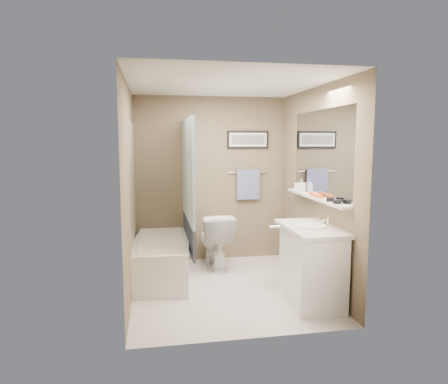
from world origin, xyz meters
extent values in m
plane|color=silver|center=(0.00, 0.00, 0.00)|extent=(2.50, 2.50, 0.00)
cube|color=white|center=(0.00, 0.00, 2.38)|extent=(2.20, 2.50, 0.04)
cube|color=brown|center=(0.00, 1.23, 1.20)|extent=(2.20, 0.04, 2.40)
cube|color=brown|center=(0.00, -1.23, 1.20)|extent=(2.20, 0.04, 2.40)
cube|color=brown|center=(-1.08, 0.00, 1.20)|extent=(0.04, 2.50, 2.40)
cube|color=brown|center=(1.08, 0.00, 1.20)|extent=(0.04, 2.50, 2.40)
cube|color=tan|center=(-1.09, 0.50, 1.00)|extent=(0.02, 1.55, 2.00)
cylinder|color=silver|center=(-0.40, 0.50, 2.05)|extent=(0.02, 1.55, 0.02)
cube|color=silver|center=(-0.40, 0.50, 1.40)|extent=(0.03, 1.45, 1.28)
cube|color=#252F45|center=(-0.40, 0.50, 0.58)|extent=(0.03, 1.45, 0.36)
cube|color=silver|center=(1.09, -0.15, 1.62)|extent=(0.02, 1.60, 1.00)
cube|color=silver|center=(1.04, -0.15, 1.10)|extent=(0.12, 1.60, 0.03)
cylinder|color=silver|center=(0.55, 1.22, 1.30)|extent=(0.60, 0.02, 0.02)
cube|color=#8C98CC|center=(0.55, 1.20, 1.12)|extent=(0.34, 0.05, 0.44)
cube|color=black|center=(0.55, 1.23, 1.78)|extent=(0.62, 0.02, 0.26)
cube|color=white|center=(0.55, 1.22, 1.78)|extent=(0.56, 0.00, 0.20)
cube|color=#595959|center=(0.55, 1.22, 1.78)|extent=(0.50, 0.00, 0.13)
cube|color=silver|center=(0.55, -1.24, 1.00)|extent=(0.80, 0.02, 2.00)
cylinder|color=silver|center=(0.22, -1.19, 1.00)|extent=(0.10, 0.02, 0.02)
cube|color=white|center=(-0.75, 0.52, 0.25)|extent=(0.84, 1.56, 0.50)
cube|color=white|center=(-0.75, 0.52, 0.50)|extent=(0.56, 1.36, 0.02)
imported|color=white|center=(-0.01, 0.85, 0.39)|extent=(0.47, 0.78, 0.77)
cube|color=white|center=(0.85, -0.54, 0.40)|extent=(0.57, 0.94, 0.80)
cube|color=beige|center=(0.84, -0.54, 0.82)|extent=(0.54, 0.96, 0.04)
cylinder|color=white|center=(0.83, -0.54, 0.85)|extent=(0.34, 0.34, 0.01)
cylinder|color=silver|center=(1.03, -0.54, 0.89)|extent=(0.02, 0.02, 0.10)
sphere|color=silver|center=(1.03, -0.44, 0.87)|extent=(0.05, 0.05, 0.05)
cylinder|color=black|center=(1.04, -0.73, 1.14)|extent=(0.09, 0.09, 0.04)
cylinder|color=black|center=(1.04, -0.57, 1.14)|extent=(0.09, 0.09, 0.04)
cylinder|color=orange|center=(1.04, -0.25, 1.14)|extent=(0.07, 0.22, 0.04)
cylinder|color=#E94B20|center=(1.04, -0.12, 1.14)|extent=(0.06, 0.22, 0.04)
cube|color=#F495C5|center=(1.04, 0.01, 1.12)|extent=(0.04, 0.16, 0.01)
cylinder|color=white|center=(1.04, 0.44, 1.17)|extent=(0.08, 0.08, 0.10)
imported|color=#999999|center=(1.04, 0.29, 1.19)|extent=(0.08, 0.08, 0.16)
camera|label=1|loc=(-0.84, -4.54, 1.75)|focal=32.00mm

